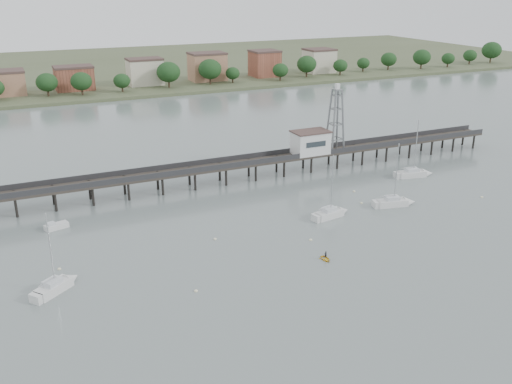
# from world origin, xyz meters

# --- Properties ---
(ground_plane) EXTENTS (500.00, 500.00, 0.00)m
(ground_plane) POSITION_xyz_m (0.00, 0.00, 0.00)
(ground_plane) COLOR slate
(ground_plane) RESTS_ON ground
(pier) EXTENTS (150.00, 5.00, 5.50)m
(pier) POSITION_xyz_m (0.00, 60.00, 3.79)
(pier) COLOR #2D2823
(pier) RESTS_ON ground
(pier_building) EXTENTS (8.40, 5.40, 5.30)m
(pier_building) POSITION_xyz_m (25.00, 60.00, 6.67)
(pier_building) COLOR silver
(pier_building) RESTS_ON ground
(lattice_tower) EXTENTS (3.20, 3.20, 15.50)m
(lattice_tower) POSITION_xyz_m (31.50, 60.00, 11.10)
(lattice_tower) COLOR slate
(lattice_tower) RESTS_ON ground
(sailboat_a) EXTENTS (7.30, 6.40, 12.55)m
(sailboat_a) POSITION_xyz_m (-34.30, 27.43, 0.65)
(sailboat_a) COLOR silver
(sailboat_a) RESTS_ON ground
(sailboat_e) EXTENTS (8.66, 3.99, 13.79)m
(sailboat_e) POSITION_xyz_m (44.61, 45.96, 0.64)
(sailboat_e) COLOR silver
(sailboat_e) RESTS_ON ground
(sailboat_c) EXTENTS (7.86, 3.56, 12.60)m
(sailboat_c) POSITION_xyz_m (15.33, 34.03, 0.65)
(sailboat_c) COLOR silver
(sailboat_c) RESTS_ON ground
(sailboat_d) EXTENTS (8.31, 3.91, 13.25)m
(sailboat_d) POSITION_xyz_m (29.57, 33.43, 0.64)
(sailboat_d) COLOR silver
(sailboat_d) RESTS_ON ground
(white_tender) EXTENTS (4.31, 2.65, 1.56)m
(white_tender) POSITION_xyz_m (-32.36, 49.52, 0.48)
(white_tender) COLOR silver
(white_tender) RESTS_ON ground
(yellow_dinghy) EXTENTS (1.62, 0.47, 2.27)m
(yellow_dinghy) POSITION_xyz_m (4.73, 19.42, 0.00)
(yellow_dinghy) COLOR yellow
(yellow_dinghy) RESTS_ON ground
(dinghy_occupant) EXTENTS (0.53, 1.25, 0.29)m
(dinghy_occupant) POSITION_xyz_m (4.73, 19.42, 0.00)
(dinghy_occupant) COLOR black
(dinghy_occupant) RESTS_ON ground
(mooring_buoys) EXTENTS (82.06, 25.39, 0.39)m
(mooring_buoys) POSITION_xyz_m (6.42, 31.83, 0.08)
(mooring_buoys) COLOR #F4EEBE
(mooring_buoys) RESTS_ON ground
(far_shore) EXTENTS (500.00, 170.00, 10.40)m
(far_shore) POSITION_xyz_m (0.36, 239.58, 0.95)
(far_shore) COLOR #475133
(far_shore) RESTS_ON ground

